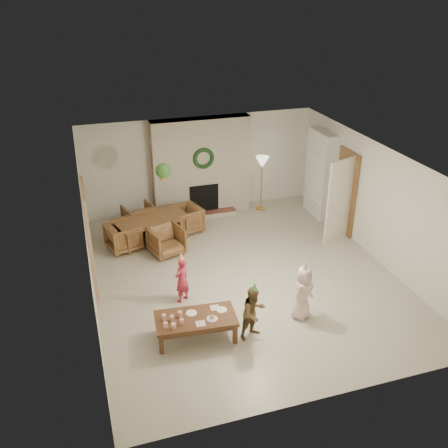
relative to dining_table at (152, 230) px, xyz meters
name	(u,v)px	position (x,y,z in m)	size (l,w,h in m)	color
floor	(243,275)	(1.54, -2.07, -0.29)	(7.00, 7.00, 0.00)	#B7B29E
ceiling	(246,161)	(1.54, -2.07, 2.21)	(7.00, 7.00, 0.00)	white
wall_back	(199,164)	(1.54, 1.43, 0.96)	(7.00, 7.00, 0.00)	silver
wall_front	(331,331)	(1.54, -5.57, 0.96)	(7.00, 7.00, 0.00)	silver
wall_left	(88,243)	(-1.46, -2.07, 0.96)	(7.00, 7.00, 0.00)	silver
wall_right	(377,203)	(4.54, -2.07, 0.96)	(7.00, 7.00, 0.00)	silver
fireplace_mass	(201,167)	(1.54, 1.23, 0.96)	(2.50, 0.40, 2.50)	#532916
fireplace_hearth	(206,215)	(1.54, 0.88, -0.23)	(1.60, 0.30, 0.12)	#5D2019
fireplace_firebox	(204,198)	(1.54, 1.05, 0.16)	(0.75, 0.12, 0.75)	black
fireplace_wreath	(204,158)	(1.54, 1.00, 1.26)	(0.54, 0.54, 0.10)	#143517
floor_lamp_base	(261,208)	(3.08, 0.93, -0.27)	(0.27, 0.27, 0.03)	gold
floor_lamp_post	(261,185)	(3.08, 0.93, 0.39)	(0.03, 0.03, 1.31)	gold
floor_lamp_shade	(262,162)	(3.08, 0.93, 1.03)	(0.35, 0.35, 0.29)	beige
bookshelf_carcass	(320,174)	(4.38, 0.23, 0.81)	(0.30, 1.00, 2.20)	white
bookshelf_shelf_a	(317,197)	(4.36, 0.23, 0.16)	(0.30, 0.92, 0.03)	white
bookshelf_shelf_b	(318,183)	(4.36, 0.23, 0.56)	(0.30, 0.92, 0.03)	white
bookshelf_shelf_c	(320,168)	(4.36, 0.23, 0.96)	(0.30, 0.92, 0.03)	white
bookshelf_shelf_d	(321,153)	(4.36, 0.23, 1.36)	(0.30, 0.92, 0.03)	white
books_row_lower	(319,195)	(4.34, 0.08, 0.30)	(0.20, 0.40, 0.24)	#A91F34
books_row_mid	(317,177)	(4.34, 0.28, 0.70)	(0.20, 0.44, 0.24)	#294D97
books_row_upper	(321,165)	(4.34, 0.13, 1.09)	(0.20, 0.36, 0.22)	#BD8428
door_frame	(346,192)	(4.50, -0.87, 0.73)	(0.05, 0.86, 2.04)	brown
door_leaf	(339,201)	(4.12, -1.25, 0.71)	(0.05, 0.80, 2.00)	beige
curtain_panel	(89,238)	(-1.42, -1.87, 0.96)	(0.06, 1.20, 2.00)	beige
dining_table	(152,230)	(0.00, 0.00, 0.00)	(1.64, 0.91, 0.58)	brown
dining_chair_near	(166,241)	(0.20, -0.69, 0.03)	(0.68, 0.70, 0.64)	brown
dining_chair_far	(139,217)	(-0.20, 0.69, 0.03)	(0.68, 0.70, 0.64)	brown
dining_chair_left	(123,237)	(-0.69, -0.20, 0.03)	(0.68, 0.70, 0.64)	brown
dining_chair_right	(186,219)	(0.86, 0.25, 0.03)	(0.68, 0.70, 0.64)	brown
hanging_plant_cord	(162,160)	(0.24, -0.57, 1.86)	(0.01, 0.01, 0.70)	tan
hanging_plant_pot	(163,176)	(0.24, -0.57, 1.51)	(0.16, 0.16, 0.12)	olive
hanging_plant_foliage	(163,171)	(0.24, -0.57, 1.63)	(0.32, 0.32, 0.32)	#24511B
coffee_table_top	(196,319)	(0.11, -3.68, 0.10)	(1.36, 0.68, 0.06)	#54331C
coffee_table_apron	(196,322)	(0.11, -3.68, 0.03)	(1.26, 0.58, 0.08)	#54331C
coffee_leg_fl	(161,344)	(-0.53, -3.90, -0.11)	(0.07, 0.07, 0.36)	#54331C
coffee_leg_fr	(235,334)	(0.70, -4.01, -0.11)	(0.07, 0.07, 0.36)	#54331C
coffee_leg_bl	(158,323)	(-0.48, -3.35, -0.11)	(0.07, 0.07, 0.36)	#54331C
coffee_leg_br	(228,314)	(0.75, -3.45, -0.11)	(0.07, 0.07, 0.36)	#54331C
cup_a	(165,325)	(-0.43, -3.79, 0.18)	(0.07, 0.07, 0.09)	white
cup_b	(164,317)	(-0.41, -3.58, 0.18)	(0.07, 0.07, 0.09)	white
cup_c	(173,326)	(-0.30, -3.85, 0.18)	(0.07, 0.07, 0.09)	white
cup_d	(172,318)	(-0.29, -3.64, 0.18)	(0.07, 0.07, 0.09)	white
cup_e	(182,321)	(-0.15, -3.78, 0.18)	(0.07, 0.07, 0.09)	white
cup_f	(180,314)	(-0.13, -3.57, 0.18)	(0.07, 0.07, 0.09)	white
plate_a	(191,313)	(0.07, -3.55, 0.14)	(0.19, 0.19, 0.01)	white
plate_b	(212,319)	(0.36, -3.80, 0.14)	(0.19, 0.19, 0.01)	white
plate_c	(222,310)	(0.59, -3.61, 0.14)	(0.19, 0.19, 0.01)	white
food_scoop	(212,317)	(0.36, -3.80, 0.18)	(0.07, 0.07, 0.07)	tan
napkin_left	(201,323)	(0.15, -3.87, 0.13)	(0.16, 0.16, 0.01)	beige
napkin_right	(215,308)	(0.49, -3.52, 0.13)	(0.16, 0.16, 0.01)	beige
child_red	(182,280)	(0.13, -2.56, 0.18)	(0.34, 0.22, 0.93)	#B8273E
party_hat_red	(181,257)	(0.13, -2.56, 0.68)	(0.13, 0.13, 0.18)	#FFEC54
child_plaid	(254,313)	(1.06, -3.93, 0.20)	(0.47, 0.37, 0.97)	brown
party_hat_plaid	(255,287)	(1.06, -3.93, 0.72)	(0.12, 0.12, 0.16)	#53C362
child_pink	(303,293)	(2.08, -3.69, 0.23)	(0.51, 0.33, 1.04)	beige
party_hat_pink	(305,266)	(2.08, -3.69, 0.79)	(0.13, 0.13, 0.19)	silver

